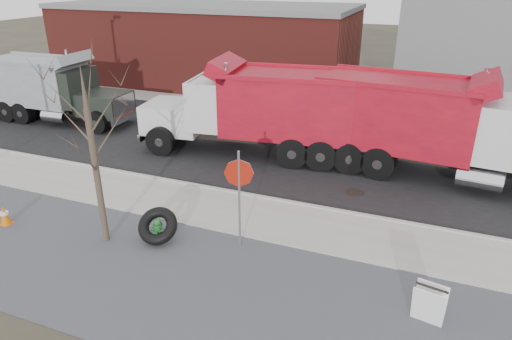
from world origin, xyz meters
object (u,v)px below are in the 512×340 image
at_px(sandwich_board, 429,304).
at_px(dump_truck_grey, 51,87).
at_px(stop_sign, 239,184).
at_px(truck_tire, 158,226).
at_px(fire_hydrant, 158,231).
at_px(dump_truck_red_a, 434,124).
at_px(dump_truck_red_b, 262,108).

height_order(sandwich_board, dump_truck_grey, dump_truck_grey).
bearing_deg(dump_truck_grey, stop_sign, -30.55).
xyz_separation_m(truck_tire, sandwich_board, (7.44, -0.70, -0.00)).
distance_m(fire_hydrant, dump_truck_red_a, 10.66).
height_order(truck_tire, sandwich_board, truck_tire).
relative_size(fire_hydrant, dump_truck_red_a, 0.07).
bearing_deg(dump_truck_red_b, truck_tire, 80.04).
bearing_deg(truck_tire, sandwich_board, -5.40).
distance_m(fire_hydrant, dump_truck_red_b, 7.80).
bearing_deg(stop_sign, dump_truck_grey, 156.03).
xyz_separation_m(sandwich_board, dump_truck_red_b, (-7.09, 8.28, 1.53)).
xyz_separation_m(fire_hydrant, dump_truck_red_a, (7.01, 7.85, 1.71)).
relative_size(truck_tire, stop_sign, 0.46).
bearing_deg(sandwich_board, stop_sign, 176.69).
relative_size(dump_truck_red_a, dump_truck_red_b, 1.06).
bearing_deg(sandwich_board, dump_truck_grey, 165.96).
distance_m(fire_hydrant, dump_truck_grey, 14.10).
distance_m(sandwich_board, dump_truck_red_a, 8.66).
bearing_deg(dump_truck_red_b, sandwich_board, 123.25).
xyz_separation_m(dump_truck_red_a, dump_truck_red_b, (-6.69, -0.24, -0.02)).
bearing_deg(dump_truck_red_a, sandwich_board, -81.75).
bearing_deg(dump_truck_red_a, stop_sign, -117.56).
bearing_deg(truck_tire, stop_sign, 14.32).
distance_m(truck_tire, dump_truck_red_b, 7.73).
bearing_deg(dump_truck_red_a, dump_truck_red_b, -172.40).
bearing_deg(sandwich_board, dump_truck_red_a, 103.62).
xyz_separation_m(dump_truck_red_b, dump_truck_grey, (-11.77, 0.50, -0.23)).
xyz_separation_m(fire_hydrant, sandwich_board, (7.41, -0.66, 0.16)).
relative_size(sandwich_board, dump_truck_red_b, 0.10).
relative_size(dump_truck_red_a, dump_truck_grey, 1.31).
height_order(fire_hydrant, truck_tire, truck_tire).
xyz_separation_m(truck_tire, stop_sign, (2.33, 0.59, 1.48)).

